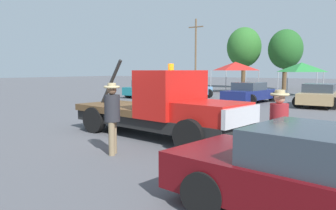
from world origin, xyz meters
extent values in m
plane|color=#545459|center=(0.00, 0.00, 0.00)|extent=(160.00, 160.00, 0.00)
cube|color=black|center=(0.00, 0.00, 0.53)|extent=(6.31, 2.56, 0.35)
cube|color=red|center=(2.19, -0.29, 0.98)|extent=(1.92, 1.89, 0.55)
cube|color=silver|center=(3.09, -0.41, 0.95)|extent=(0.35, 1.78, 0.50)
cube|color=red|center=(0.67, -0.09, 1.42)|extent=(1.59, 2.13, 1.43)
cube|color=brown|center=(-1.52, 0.20, 0.81)|extent=(3.30, 2.36, 0.22)
cylinder|color=black|center=(-2.20, 0.29, 1.70)|extent=(1.19, 0.27, 1.63)
cylinder|color=orange|center=(0.67, -0.09, 2.23)|extent=(0.18, 0.18, 0.20)
cylinder|color=black|center=(2.22, 0.65, 0.44)|extent=(0.88, 0.26, 0.88)
cylinder|color=black|center=(1.98, -1.21, 0.44)|extent=(0.88, 0.26, 0.88)
cylinder|color=black|center=(-1.85, 1.19, 0.44)|extent=(0.88, 0.26, 0.88)
cylinder|color=black|center=(-2.10, -0.67, 0.44)|extent=(0.88, 0.26, 0.88)
cylinder|color=black|center=(4.30, -2.48, 0.34)|extent=(0.68, 0.22, 0.68)
cylinder|color=black|center=(4.05, -4.29, 0.34)|extent=(0.68, 0.22, 0.68)
cylinder|color=#38383D|center=(4.32, -1.50, 0.41)|extent=(0.15, 0.15, 0.81)
cylinder|color=#38383D|center=(4.39, -1.69, 0.41)|extent=(0.15, 0.15, 0.81)
cylinder|color=maroon|center=(4.36, -1.60, 1.13)|extent=(0.37, 0.37, 0.64)
sphere|color=tan|center=(4.36, -1.60, 1.57)|extent=(0.22, 0.22, 0.22)
torus|color=tan|center=(4.36, -1.60, 1.64)|extent=(0.39, 0.39, 0.06)
cylinder|color=tan|center=(4.36, -1.60, 1.69)|extent=(0.20, 0.20, 0.10)
cylinder|color=#847051|center=(0.42, -2.36, 0.42)|extent=(0.16, 0.16, 0.85)
cylinder|color=#847051|center=(0.53, -2.54, 0.42)|extent=(0.16, 0.16, 0.85)
cylinder|color=#28282D|center=(0.48, -2.45, 1.19)|extent=(0.39, 0.39, 0.67)
sphere|color=brown|center=(0.48, -2.45, 1.64)|extent=(0.23, 0.23, 0.23)
torus|color=tan|center=(0.48, -2.45, 1.72)|extent=(0.40, 0.40, 0.06)
cylinder|color=tan|center=(0.48, -2.45, 1.76)|extent=(0.21, 0.21, 0.10)
cube|color=#196670|center=(-9.86, 12.34, 0.54)|extent=(2.28, 4.75, 0.60)
cube|color=#333D47|center=(-9.83, 12.11, 1.09)|extent=(1.78, 2.08, 0.50)
cylinder|color=black|center=(-10.87, 13.80, 0.34)|extent=(0.68, 0.22, 0.68)
cylinder|color=black|center=(-9.17, 13.98, 0.34)|extent=(0.68, 0.22, 0.68)
cylinder|color=black|center=(-10.54, 10.70, 0.34)|extent=(0.68, 0.22, 0.68)
cylinder|color=black|center=(-8.84, 10.88, 0.34)|extent=(0.68, 0.22, 0.68)
cube|color=#669ED1|center=(-6.12, 12.62, 0.54)|extent=(2.01, 4.42, 0.60)
cube|color=#333D47|center=(-6.11, 12.41, 1.09)|extent=(1.65, 1.90, 0.50)
cylinder|color=black|center=(-7.04, 14.04, 0.34)|extent=(0.68, 0.22, 0.68)
cylinder|color=black|center=(-5.38, 14.14, 0.34)|extent=(0.68, 0.22, 0.68)
cylinder|color=black|center=(-6.86, 11.11, 0.34)|extent=(0.68, 0.22, 0.68)
cylinder|color=black|center=(-5.20, 11.21, 0.34)|extent=(0.68, 0.22, 0.68)
cube|color=navy|center=(-1.39, 12.42, 0.54)|extent=(2.38, 4.82, 0.60)
cube|color=#333D47|center=(-1.42, 12.19, 1.09)|extent=(1.81, 2.13, 0.50)
cylinder|color=black|center=(-2.03, 14.09, 0.34)|extent=(0.68, 0.22, 0.68)
cylinder|color=black|center=(-0.34, 13.86, 0.34)|extent=(0.68, 0.22, 0.68)
cylinder|color=black|center=(-2.44, 10.97, 0.34)|extent=(0.68, 0.22, 0.68)
cylinder|color=black|center=(-0.76, 10.75, 0.34)|extent=(0.68, 0.22, 0.68)
cube|color=tan|center=(2.74, 12.73, 0.54)|extent=(2.05, 4.81, 0.60)
cube|color=#333D47|center=(2.75, 12.49, 1.09)|extent=(1.72, 2.05, 0.50)
cylinder|color=black|center=(1.79, 14.30, 0.34)|extent=(0.68, 0.22, 0.68)
cylinder|color=black|center=(1.92, 11.09, 0.34)|extent=(0.68, 0.22, 0.68)
cylinder|color=black|center=(3.69, 11.16, 0.34)|extent=(0.68, 0.22, 0.68)
cylinder|color=#9E9EA3|center=(-7.96, 19.60, 1.05)|extent=(0.07, 0.07, 2.10)
cylinder|color=#9E9EA3|center=(-4.52, 19.60, 1.05)|extent=(0.07, 0.07, 2.10)
cylinder|color=#9E9EA3|center=(-7.96, 23.05, 1.05)|extent=(0.07, 0.07, 2.10)
cylinder|color=#9E9EA3|center=(-4.52, 23.05, 1.05)|extent=(0.07, 0.07, 2.10)
pyramid|color=red|center=(-6.24, 21.33, 2.51)|extent=(3.45, 3.45, 0.82)
cylinder|color=#9E9EA3|center=(-1.35, 18.44, 0.99)|extent=(0.07, 0.07, 1.98)
cylinder|color=#9E9EA3|center=(1.55, 18.44, 0.99)|extent=(0.07, 0.07, 1.98)
cylinder|color=#9E9EA3|center=(-1.35, 21.34, 0.99)|extent=(0.07, 0.07, 1.98)
cylinder|color=#9E9EA3|center=(1.55, 21.34, 0.99)|extent=(0.07, 0.07, 1.98)
pyramid|color=#287F38|center=(0.10, 19.89, 2.36)|extent=(2.90, 2.90, 0.77)
cylinder|color=brown|center=(-8.33, 28.78, 1.24)|extent=(0.50, 0.50, 2.49)
ellipsoid|color=#2D6B28|center=(-8.33, 28.78, 4.80)|extent=(3.98, 3.98, 4.62)
cylinder|color=brown|center=(-3.42, 28.16, 1.13)|extent=(0.45, 0.45, 2.27)
ellipsoid|color=#235B23|center=(-3.42, 28.16, 4.38)|extent=(3.63, 3.63, 4.21)
cube|color=black|center=(-0.92, 2.99, 0.02)|extent=(0.40, 0.40, 0.04)
cone|color=orange|center=(-0.92, 2.99, 0.28)|extent=(0.36, 0.36, 0.55)
cylinder|color=brown|center=(-15.82, 30.52, 4.47)|extent=(0.24, 0.24, 8.93)
cube|color=brown|center=(-15.82, 30.52, 7.86)|extent=(2.20, 0.14, 0.14)
camera|label=1|loc=(6.23, -8.39, 2.14)|focal=35.00mm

